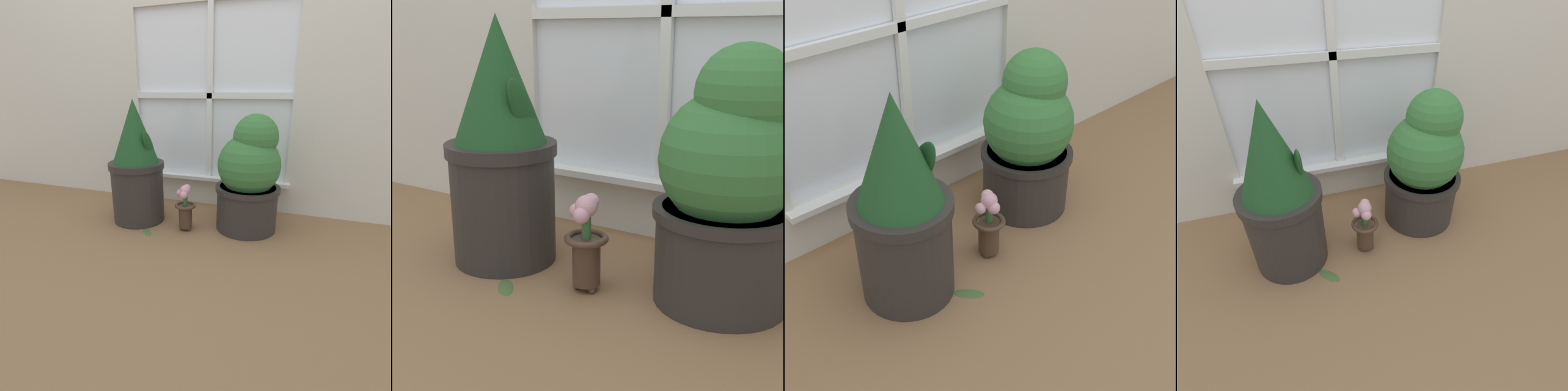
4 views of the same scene
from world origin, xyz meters
TOP-DOWN VIEW (x-y plane):
  - ground_plane at (0.00, 0.00)m, footprint 10.00×10.00m
  - wall_with_window at (0.00, 0.63)m, footprint 4.40×0.10m
  - potted_plant_left at (-0.34, 0.19)m, footprint 0.34×0.34m
  - potted_plant_right at (0.34, 0.28)m, footprint 0.38×0.38m
  - flower_vase at (0.00, 0.14)m, footprint 0.12×0.12m
  - fallen_leaf at (-0.20, 0.02)m, footprint 0.11×0.11m

SIDE VIEW (x-z plane):
  - ground_plane at x=0.00m, z-range 0.00..0.00m
  - fallen_leaf at x=-0.20m, z-range 0.00..0.01m
  - flower_vase at x=0.00m, z-range 0.01..0.29m
  - potted_plant_right at x=0.34m, z-range -0.01..0.66m
  - potted_plant_left at x=-0.34m, z-range -0.02..0.73m
  - wall_with_window at x=0.00m, z-range 0.03..2.53m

